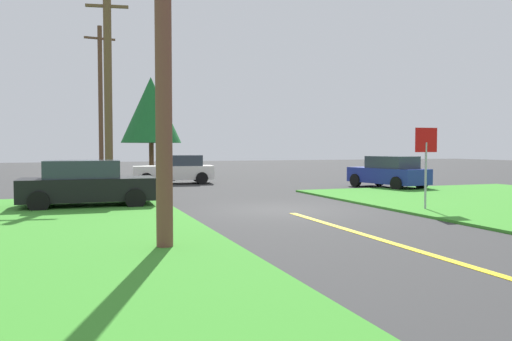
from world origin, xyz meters
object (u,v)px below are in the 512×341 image
Objects in this scene: utility_pole_far at (101,102)px; parked_car_near_building at (87,184)px; car_approaching_junction at (175,170)px; car_on_crossroad at (389,172)px; utility_pole_near at (163,29)px; stop_sign at (426,152)px; oak_tree_left at (151,110)px; utility_pole_mid at (108,91)px.

parked_car_near_building is at bearing -94.89° from utility_pole_far.
utility_pole_far reaches higher than car_approaching_junction.
car_on_crossroad is 1.01× the size of parked_car_near_building.
car_approaching_junction is 0.54× the size of utility_pole_near.
utility_pole_far reaches higher than parked_car_near_building.
utility_pole_far is at bearing 41.93° from car_on_crossroad.
stop_sign reaches higher than parked_car_near_building.
car_approaching_junction is 6.48m from utility_pole_far.
utility_pole_near is (-8.99, -3.40, 2.48)m from stop_sign.
stop_sign reaches higher than car_on_crossroad.
utility_pole_far reaches higher than car_on_crossroad.
stop_sign is 0.31× the size of utility_pole_near.
car_approaching_junction and parked_car_near_building have the same top height.
car_on_crossroad is 17.31m from utility_pole_far.
utility_pole_near is at bearing 85.02° from car_approaching_junction.
utility_pole_far is (-9.10, 18.48, 2.90)m from stop_sign.
oak_tree_left is (-10.05, 12.49, 3.74)m from car_on_crossroad.
oak_tree_left is at bearing 82.44° from utility_pole_near.
parked_car_near_building is (-14.55, -3.52, 0.00)m from car_on_crossroad.
car_on_crossroad is 0.51× the size of utility_pole_mid.
utility_pole_mid is (-0.24, 12.94, 0.14)m from utility_pole_near.
stop_sign is 0.40× the size of oak_tree_left.
oak_tree_left reaches higher than car_on_crossroad.
oak_tree_left is at bearing 34.13° from utility_pole_far.
parked_car_near_building is at bearing 93.00° from car_on_crossroad.
utility_pole_mid is at bearing 91.05° from utility_pole_near.
oak_tree_left is (-5.78, 20.73, 2.64)m from stop_sign.
parked_car_near_building is at bearing -102.34° from utility_pole_mid.
oak_tree_left is at bearing 28.21° from car_on_crossroad.
parked_car_near_building is (-10.28, 4.72, -1.10)m from stop_sign.
utility_pole_mid is (1.06, 4.82, 3.72)m from parked_car_near_building.
utility_pole_far is at bearing -34.88° from car_approaching_junction.
stop_sign reaches higher than car_approaching_junction.
utility_pole_near reaches higher than parked_car_near_building.
utility_pole_near is at bearing 120.68° from car_on_crossroad.
oak_tree_left reaches higher than car_approaching_junction.
parked_car_near_building is (-5.01, -10.40, 0.00)m from car_approaching_junction.
oak_tree_left reaches higher than stop_sign.
oak_tree_left reaches higher than parked_car_near_building.
utility_pole_near is 12.94m from utility_pole_mid.
oak_tree_left is (3.44, 11.19, 0.02)m from utility_pole_mid.
car_approaching_junction is 11.55m from parked_car_near_building.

